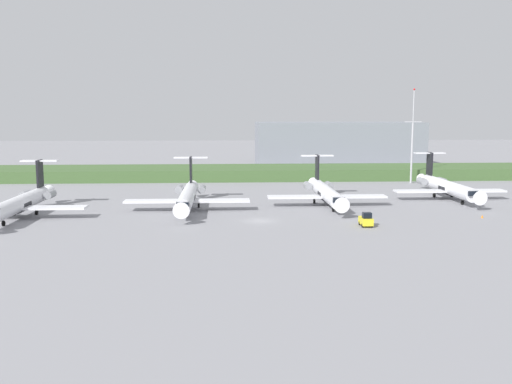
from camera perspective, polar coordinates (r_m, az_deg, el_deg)
The scene contains 10 objects.
ground_plane at distance 122.45m, azimuth -0.42°, elevation -0.29°, with size 500.00×500.00×0.00m, color gray.
grass_berm at distance 154.20m, azimuth -0.98°, elevation 1.99°, with size 320.00×20.00×3.04m, color #426033.
regional_jet_nearest at distance 104.13m, azimuth -22.80°, elevation -0.98°, with size 22.81×31.00×9.00m.
regional_jet_second at distance 104.39m, azimuth -6.96°, elevation -0.39°, with size 22.81×31.00×9.00m.
regional_jet_third at distance 109.70m, azimuth 7.09°, elevation 0.01°, with size 22.81×31.00×9.00m.
regional_jet_fourth at distance 123.39m, azimuth 18.85°, elevation 0.53°, with size 22.81×31.00×9.00m.
antenna_mast at distance 147.34m, azimuth 15.62°, elevation 4.69°, with size 4.40×0.50×23.88m.
distant_hangar at distance 193.04m, azimuth 8.26°, elevation 4.87°, with size 54.86×23.15×14.76m, color gray.
baggage_tug at distance 89.99m, azimuth 11.14°, elevation -2.82°, with size 1.72×3.20×2.30m.
safety_cone_front_marker at distance 102.88m, azimuth 22.04°, elevation -2.32°, with size 0.44×0.44×0.55m, color orange.
Camera 1 is at (-5.59, -91.04, 17.67)m, focal length 39.28 mm.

